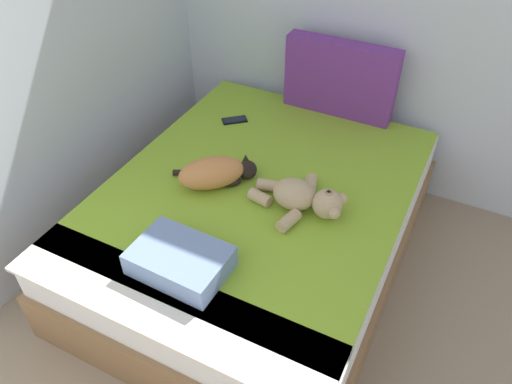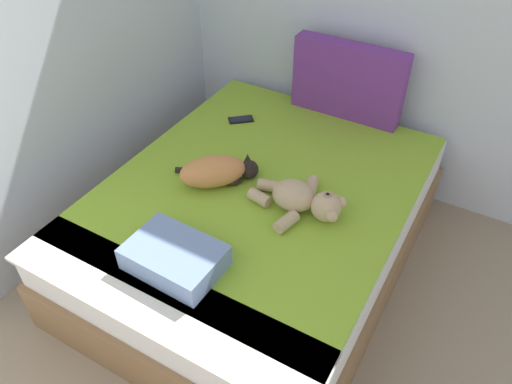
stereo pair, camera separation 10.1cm
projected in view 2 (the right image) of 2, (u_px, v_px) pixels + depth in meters
bed at (258, 225)px, 2.69m from camera, size 1.51×1.94×0.53m
patterned_cushion at (348, 81)px, 2.92m from camera, size 0.67×0.12×0.45m
cat at (216, 171)px, 2.51m from camera, size 0.42×0.37×0.15m
teddy_bear at (303, 199)px, 2.35m from camera, size 0.47×0.42×0.16m
cell_phone at (241, 120)px, 3.01m from camera, size 0.16×0.15×0.01m
throw_pillow at (175, 257)px, 2.08m from camera, size 0.41×0.29×0.11m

